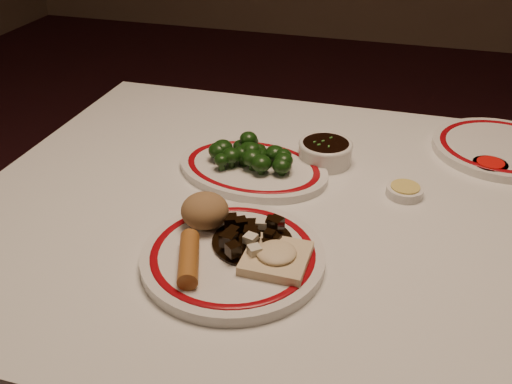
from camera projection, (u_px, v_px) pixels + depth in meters
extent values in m
cube|color=white|center=(321.00, 220.00, 0.96)|extent=(1.20, 0.90, 0.04)
cylinder|color=black|center=(150.00, 224.00, 1.61)|extent=(0.06, 0.06, 0.71)
cylinder|color=silver|center=(233.00, 257.00, 0.83)|extent=(0.27, 0.27, 0.02)
torus|color=maroon|center=(233.00, 253.00, 0.82)|extent=(0.23, 0.23, 0.00)
ellipsoid|color=#977047|center=(205.00, 211.00, 0.87)|extent=(0.07, 0.07, 0.05)
cylinder|color=#AA6829|center=(189.00, 258.00, 0.79)|extent=(0.06, 0.11, 0.03)
cube|color=beige|center=(276.00, 258.00, 0.80)|extent=(0.09, 0.09, 0.01)
ellipsoid|color=beige|center=(276.00, 252.00, 0.80)|extent=(0.06, 0.06, 0.02)
cylinder|color=black|center=(252.00, 242.00, 0.84)|extent=(0.12, 0.12, 0.00)
cube|color=black|center=(272.00, 237.00, 0.84)|extent=(0.02, 0.02, 0.02)
cube|color=black|center=(268.00, 246.00, 0.82)|extent=(0.02, 0.02, 0.02)
cube|color=black|center=(269.00, 236.00, 0.83)|extent=(0.02, 0.02, 0.01)
cube|color=black|center=(231.00, 222.00, 0.87)|extent=(0.03, 0.03, 0.02)
cube|color=black|center=(276.00, 224.00, 0.85)|extent=(0.02, 0.02, 0.02)
cube|color=black|center=(270.00, 251.00, 0.80)|extent=(0.02, 0.02, 0.01)
cube|color=black|center=(233.00, 249.00, 0.80)|extent=(0.03, 0.03, 0.02)
cube|color=black|center=(233.00, 232.00, 0.84)|extent=(0.02, 0.02, 0.01)
cube|color=black|center=(275.00, 240.00, 0.83)|extent=(0.02, 0.02, 0.01)
cube|color=black|center=(253.00, 235.00, 0.84)|extent=(0.02, 0.02, 0.02)
cube|color=black|center=(273.00, 224.00, 0.86)|extent=(0.02, 0.02, 0.02)
cube|color=black|center=(251.00, 234.00, 0.83)|extent=(0.02, 0.02, 0.02)
cube|color=black|center=(254.00, 245.00, 0.82)|extent=(0.02, 0.02, 0.02)
cube|color=black|center=(229.00, 240.00, 0.82)|extent=(0.03, 0.03, 0.02)
cube|color=black|center=(241.00, 224.00, 0.86)|extent=(0.02, 0.02, 0.02)
cube|color=beige|center=(251.00, 239.00, 0.82)|extent=(0.02, 0.02, 0.01)
cube|color=beige|center=(255.00, 250.00, 0.80)|extent=(0.02, 0.02, 0.01)
cube|color=beige|center=(261.00, 224.00, 0.86)|extent=(0.02, 0.02, 0.01)
torus|color=maroon|center=(253.00, 166.00, 1.05)|extent=(0.29, 0.29, 0.00)
cylinder|color=#23471C|center=(283.00, 169.00, 1.03)|extent=(0.01, 0.01, 0.01)
ellipsoid|color=#13340D|center=(284.00, 160.00, 1.02)|extent=(0.03, 0.03, 0.03)
cylinder|color=#23471C|center=(252.00, 166.00, 1.04)|extent=(0.01, 0.01, 0.01)
ellipsoid|color=#13340D|center=(252.00, 158.00, 1.03)|extent=(0.04, 0.04, 0.03)
cylinder|color=#23471C|center=(283.00, 164.00, 1.04)|extent=(0.01, 0.01, 0.02)
ellipsoid|color=#13340D|center=(283.00, 155.00, 1.03)|extent=(0.03, 0.03, 0.02)
cylinder|color=#23471C|center=(261.00, 171.00, 1.02)|extent=(0.01, 0.01, 0.01)
ellipsoid|color=#13340D|center=(261.00, 163.00, 1.01)|extent=(0.04, 0.04, 0.03)
cylinder|color=#23471C|center=(252.00, 161.00, 1.05)|extent=(0.01, 0.01, 0.01)
ellipsoid|color=#13340D|center=(252.00, 153.00, 1.05)|extent=(0.04, 0.04, 0.03)
cylinder|color=#23471C|center=(259.00, 162.00, 1.05)|extent=(0.01, 0.01, 0.01)
ellipsoid|color=#13340D|center=(259.00, 155.00, 1.04)|extent=(0.03, 0.03, 0.02)
cylinder|color=#23471C|center=(253.00, 162.00, 1.05)|extent=(0.01, 0.01, 0.01)
ellipsoid|color=#13340D|center=(253.00, 154.00, 1.04)|extent=(0.04, 0.04, 0.03)
cylinder|color=#23471C|center=(255.00, 160.00, 1.06)|extent=(0.01, 0.01, 0.01)
ellipsoid|color=#13340D|center=(255.00, 153.00, 1.05)|extent=(0.03, 0.03, 0.02)
cylinder|color=#23471C|center=(275.00, 161.00, 1.05)|extent=(0.01, 0.01, 0.01)
ellipsoid|color=#13340D|center=(275.00, 154.00, 1.05)|extent=(0.04, 0.04, 0.03)
cylinder|color=#23471C|center=(245.00, 162.00, 1.05)|extent=(0.01, 0.01, 0.01)
ellipsoid|color=#13340D|center=(245.00, 155.00, 1.04)|extent=(0.03, 0.03, 0.02)
cylinder|color=#23471C|center=(219.00, 158.00, 1.07)|extent=(0.01, 0.01, 0.01)
ellipsoid|color=#13340D|center=(219.00, 151.00, 1.06)|extent=(0.04, 0.04, 0.03)
cylinder|color=#23471C|center=(259.00, 157.00, 1.07)|extent=(0.01, 0.01, 0.01)
ellipsoid|color=#13340D|center=(259.00, 150.00, 1.06)|extent=(0.03, 0.03, 0.02)
cylinder|color=#23471C|center=(254.00, 162.00, 1.05)|extent=(0.01, 0.01, 0.01)
ellipsoid|color=#13340D|center=(253.00, 153.00, 1.04)|extent=(0.04, 0.04, 0.03)
cylinder|color=#23471C|center=(242.00, 161.00, 1.05)|extent=(0.01, 0.01, 0.01)
ellipsoid|color=#13340D|center=(242.00, 153.00, 1.04)|extent=(0.03, 0.03, 0.03)
cylinder|color=#23471C|center=(223.00, 156.00, 1.07)|extent=(0.01, 0.01, 0.01)
ellipsoid|color=#13340D|center=(223.00, 148.00, 1.06)|extent=(0.04, 0.04, 0.03)
cylinder|color=#23471C|center=(253.00, 166.00, 1.04)|extent=(0.01, 0.01, 0.01)
ellipsoid|color=#13340D|center=(253.00, 160.00, 1.04)|extent=(0.03, 0.03, 0.02)
cylinder|color=#23471C|center=(282.00, 173.00, 1.02)|extent=(0.01, 0.01, 0.01)
ellipsoid|color=#13340D|center=(282.00, 165.00, 1.01)|extent=(0.04, 0.04, 0.03)
cylinder|color=#23471C|center=(222.00, 167.00, 1.03)|extent=(0.01, 0.01, 0.01)
ellipsoid|color=#13340D|center=(221.00, 160.00, 1.03)|extent=(0.03, 0.03, 0.02)
cylinder|color=#23471C|center=(241.00, 153.00, 1.08)|extent=(0.01, 0.01, 0.01)
ellipsoid|color=#13340D|center=(241.00, 146.00, 1.07)|extent=(0.03, 0.03, 0.02)
cylinder|color=#23471C|center=(231.00, 164.00, 1.04)|extent=(0.01, 0.01, 0.01)
ellipsoid|color=#13340D|center=(231.00, 155.00, 1.04)|extent=(0.03, 0.03, 0.03)
ellipsoid|color=#13340D|center=(250.00, 142.00, 1.06)|extent=(0.03, 0.03, 0.02)
ellipsoid|color=#13340D|center=(248.00, 139.00, 1.06)|extent=(0.03, 0.03, 0.03)
ellipsoid|color=#13340D|center=(251.00, 150.00, 1.04)|extent=(0.03, 0.03, 0.03)
ellipsoid|color=#13340D|center=(248.00, 150.00, 1.04)|extent=(0.03, 0.03, 0.03)
cylinder|color=silver|center=(325.00, 154.00, 1.08)|extent=(0.10, 0.10, 0.04)
cylinder|color=black|center=(326.00, 144.00, 1.07)|extent=(0.09, 0.09, 0.00)
cylinder|color=silver|center=(490.00, 167.00, 1.06)|extent=(0.06, 0.06, 0.02)
cylinder|color=red|center=(491.00, 163.00, 1.06)|extent=(0.05, 0.05, 0.00)
cylinder|color=silver|center=(405.00, 191.00, 0.99)|extent=(0.06, 0.06, 0.02)
cylinder|color=#E0C65C|center=(405.00, 187.00, 0.98)|extent=(0.05, 0.05, 0.00)
cylinder|color=silver|center=(500.00, 148.00, 1.13)|extent=(0.27, 0.27, 0.02)
torus|color=maroon|center=(501.00, 145.00, 1.12)|extent=(0.23, 0.23, 0.00)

